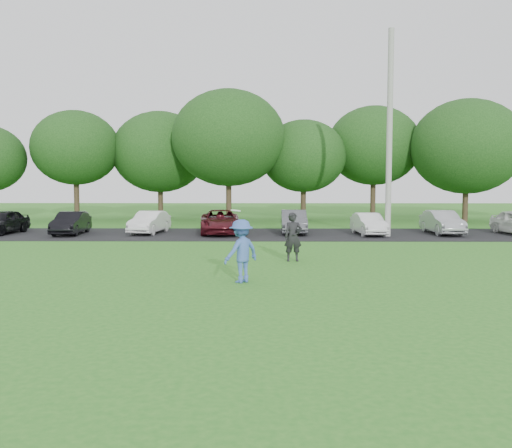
# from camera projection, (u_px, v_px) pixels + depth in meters

# --- Properties ---
(ground) EXTENTS (100.00, 100.00, 0.00)m
(ground) POSITION_uv_depth(u_px,v_px,m) (255.00, 280.00, 15.99)
(ground) COLOR #287220
(ground) RESTS_ON ground
(parking_lot) EXTENTS (32.00, 6.50, 0.03)m
(parking_lot) POSITION_uv_depth(u_px,v_px,m) (258.00, 234.00, 28.95)
(parking_lot) COLOR black
(parking_lot) RESTS_ON ground
(utility_pole) EXTENTS (0.28, 0.28, 9.98)m
(utility_pole) POSITION_uv_depth(u_px,v_px,m) (389.00, 134.00, 27.43)
(utility_pole) COLOR #9C9B97
(utility_pole) RESTS_ON ground
(frisbee_player) EXTENTS (1.26, 1.23, 2.03)m
(frisbee_player) POSITION_uv_depth(u_px,v_px,m) (241.00, 251.00, 15.58)
(frisbee_player) COLOR #3E5FB0
(frisbee_player) RESTS_ON ground
(camera_bystander) EXTENTS (0.65, 0.47, 1.68)m
(camera_bystander) POSITION_uv_depth(u_px,v_px,m) (293.00, 237.00, 19.57)
(camera_bystander) COLOR black
(camera_bystander) RESTS_ON ground
(parked_cars) EXTENTS (28.01, 4.56, 1.25)m
(parked_cars) POSITION_uv_depth(u_px,v_px,m) (256.00, 222.00, 28.92)
(parked_cars) COLOR black
(parked_cars) RESTS_ON parking_lot
(tree_row) EXTENTS (42.39, 9.85, 8.64)m
(tree_row) POSITION_uv_depth(u_px,v_px,m) (282.00, 148.00, 38.27)
(tree_row) COLOR #38281C
(tree_row) RESTS_ON ground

